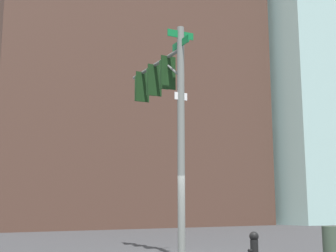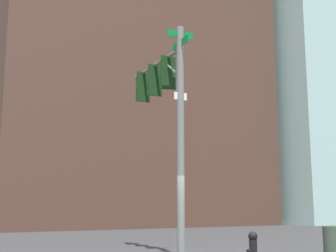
# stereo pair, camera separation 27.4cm
# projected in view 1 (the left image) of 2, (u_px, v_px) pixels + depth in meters

# --- Properties ---
(signal_pole_assembly) EXTENTS (1.05, 4.39, 7.36)m
(signal_pole_assembly) POSITION_uv_depth(u_px,v_px,m) (164.00, 100.00, 16.03)
(signal_pole_assembly) COLOR slate
(signal_pole_assembly) RESTS_ON ground_plane
(fire_hydrant) EXTENTS (0.34, 0.26, 0.87)m
(fire_hydrant) POSITION_uv_depth(u_px,v_px,m) (254.00, 246.00, 12.85)
(fire_hydrant) COLOR black
(fire_hydrant) RESTS_ON ground_plane
(litter_bin) EXTENTS (0.56, 0.56, 0.95)m
(litter_bin) POSITION_uv_depth(u_px,v_px,m) (332.00, 242.00, 14.51)
(litter_bin) COLOR #384738
(litter_bin) RESTS_ON ground_plane
(building_brick_nearside) EXTENTS (24.35, 14.86, 40.63)m
(building_brick_nearside) POSITION_uv_depth(u_px,v_px,m) (119.00, 8.00, 44.43)
(building_brick_nearside) COLOR #4C3328
(building_brick_nearside) RESTS_ON ground_plane
(building_brick_midblock) EXTENTS (20.67, 15.67, 38.24)m
(building_brick_midblock) POSITION_uv_depth(u_px,v_px,m) (30.00, 81.00, 65.80)
(building_brick_midblock) COLOR brown
(building_brick_midblock) RESTS_ON ground_plane
(building_brick_farside) EXTENTS (16.09, 17.62, 40.00)m
(building_brick_farside) POSITION_uv_depth(u_px,v_px,m) (1.00, 76.00, 66.37)
(building_brick_farside) COLOR #845B47
(building_brick_farside) RESTS_ON ground_plane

